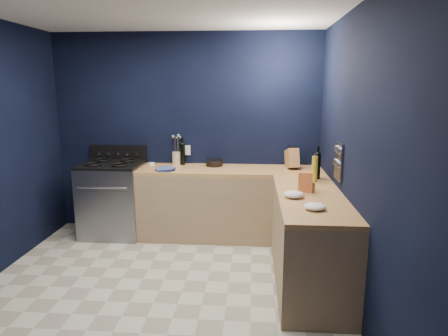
# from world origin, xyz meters

# --- Properties ---
(floor) EXTENTS (3.50, 3.50, 0.02)m
(floor) POSITION_xyz_m (0.00, 0.00, -0.01)
(floor) COLOR #B6B1A0
(floor) RESTS_ON ground
(ceiling) EXTENTS (3.50, 3.50, 0.02)m
(ceiling) POSITION_xyz_m (0.00, 0.00, 2.61)
(ceiling) COLOR silver
(ceiling) RESTS_ON ground
(wall_back) EXTENTS (3.50, 0.02, 2.60)m
(wall_back) POSITION_xyz_m (0.00, 1.76, 1.30)
(wall_back) COLOR black
(wall_back) RESTS_ON ground
(wall_right) EXTENTS (0.02, 3.50, 2.60)m
(wall_right) POSITION_xyz_m (1.76, 0.00, 1.30)
(wall_right) COLOR black
(wall_right) RESTS_ON ground
(wall_front) EXTENTS (3.50, 0.02, 2.60)m
(wall_front) POSITION_xyz_m (0.00, -1.76, 1.30)
(wall_front) COLOR black
(wall_front) RESTS_ON ground
(cab_back) EXTENTS (2.30, 0.63, 0.86)m
(cab_back) POSITION_xyz_m (0.60, 1.44, 0.43)
(cab_back) COLOR #9A7B56
(cab_back) RESTS_ON floor
(top_back) EXTENTS (2.30, 0.63, 0.04)m
(top_back) POSITION_xyz_m (0.60, 1.44, 0.88)
(top_back) COLOR #926134
(top_back) RESTS_ON cab_back
(cab_right) EXTENTS (0.63, 1.67, 0.86)m
(cab_right) POSITION_xyz_m (1.44, 0.29, 0.43)
(cab_right) COLOR #9A7B56
(cab_right) RESTS_ON floor
(top_right) EXTENTS (0.63, 1.67, 0.04)m
(top_right) POSITION_xyz_m (1.44, 0.29, 0.88)
(top_right) COLOR #926134
(top_right) RESTS_ON cab_right
(gas_range) EXTENTS (0.76, 0.66, 0.92)m
(gas_range) POSITION_xyz_m (-0.93, 1.42, 0.46)
(gas_range) COLOR gray
(gas_range) RESTS_ON floor
(oven_door) EXTENTS (0.59, 0.02, 0.42)m
(oven_door) POSITION_xyz_m (-0.93, 1.10, 0.45)
(oven_door) COLOR black
(oven_door) RESTS_ON gas_range
(cooktop) EXTENTS (0.76, 0.66, 0.03)m
(cooktop) POSITION_xyz_m (-0.93, 1.42, 0.94)
(cooktop) COLOR black
(cooktop) RESTS_ON gas_range
(backguard) EXTENTS (0.76, 0.06, 0.20)m
(backguard) POSITION_xyz_m (-0.93, 1.72, 1.04)
(backguard) COLOR black
(backguard) RESTS_ON gas_range
(spice_panel) EXTENTS (0.02, 0.28, 0.38)m
(spice_panel) POSITION_xyz_m (1.74, 0.55, 1.18)
(spice_panel) COLOR gray
(spice_panel) RESTS_ON wall_right
(wall_outlet) EXTENTS (0.09, 0.02, 0.13)m
(wall_outlet) POSITION_xyz_m (0.00, 1.74, 1.08)
(wall_outlet) COLOR white
(wall_outlet) RESTS_ON wall_back
(plate_stack) EXTENTS (0.31, 0.31, 0.03)m
(plate_stack) POSITION_xyz_m (-0.20, 1.28, 0.92)
(plate_stack) COLOR #4B61B0
(plate_stack) RESTS_ON top_back
(ramekin) EXTENTS (0.10, 0.10, 0.03)m
(ramekin) POSITION_xyz_m (-0.45, 1.59, 0.92)
(ramekin) COLOR white
(ramekin) RESTS_ON top_back
(utensil_crock) EXTENTS (0.14, 0.14, 0.16)m
(utensil_crock) POSITION_xyz_m (-0.13, 1.69, 0.98)
(utensil_crock) COLOR beige
(utensil_crock) RESTS_ON top_back
(wine_bottle_back) EXTENTS (0.09, 0.09, 0.28)m
(wine_bottle_back) POSITION_xyz_m (-0.04, 1.65, 1.04)
(wine_bottle_back) COLOR black
(wine_bottle_back) RESTS_ON top_back
(lemon_basket) EXTENTS (0.22, 0.22, 0.08)m
(lemon_basket) POSITION_xyz_m (0.38, 1.59, 0.94)
(lemon_basket) COLOR black
(lemon_basket) RESTS_ON top_back
(knife_block) EXTENTS (0.18, 0.30, 0.30)m
(knife_block) POSITION_xyz_m (1.37, 1.52, 1.02)
(knife_block) COLOR olive
(knife_block) RESTS_ON top_back
(wine_bottle_right) EXTENTS (0.09, 0.09, 0.28)m
(wine_bottle_right) POSITION_xyz_m (1.60, 0.97, 1.04)
(wine_bottle_right) COLOR black
(wine_bottle_right) RESTS_ON top_right
(oil_bottle) EXTENTS (0.07, 0.07, 0.28)m
(oil_bottle) POSITION_xyz_m (1.55, 0.84, 1.04)
(oil_bottle) COLOR #A2A125
(oil_bottle) RESTS_ON top_right
(spice_jar_near) EXTENTS (0.05, 0.05, 0.10)m
(spice_jar_near) POSITION_xyz_m (1.43, 0.53, 0.95)
(spice_jar_near) COLOR olive
(spice_jar_near) RESTS_ON top_right
(spice_jar_far) EXTENTS (0.06, 0.06, 0.10)m
(spice_jar_far) POSITION_xyz_m (1.46, 0.38, 0.95)
(spice_jar_far) COLOR olive
(spice_jar_far) RESTS_ON top_right
(crouton_bag) EXTENTS (0.14, 0.08, 0.20)m
(crouton_bag) POSITION_xyz_m (1.39, 0.39, 1.00)
(crouton_bag) COLOR red
(crouton_bag) RESTS_ON top_right
(towel_front) EXTENTS (0.23, 0.22, 0.07)m
(towel_front) POSITION_xyz_m (1.26, 0.18, 0.93)
(towel_front) COLOR white
(towel_front) RESTS_ON top_right
(towel_end) EXTENTS (0.19, 0.17, 0.06)m
(towel_end) POSITION_xyz_m (1.40, -0.17, 0.93)
(towel_end) COLOR white
(towel_end) RESTS_ON top_right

